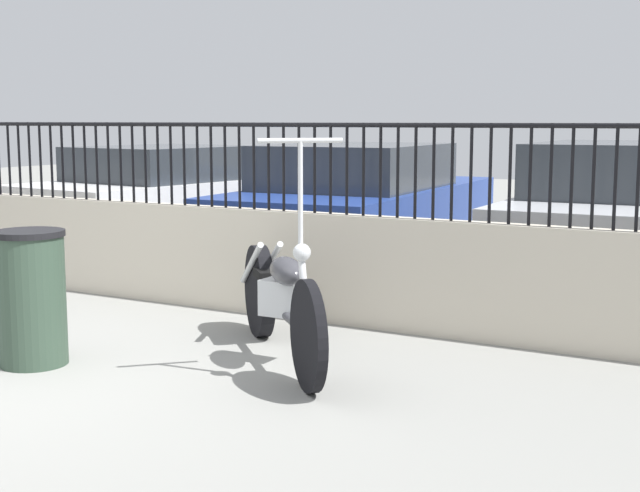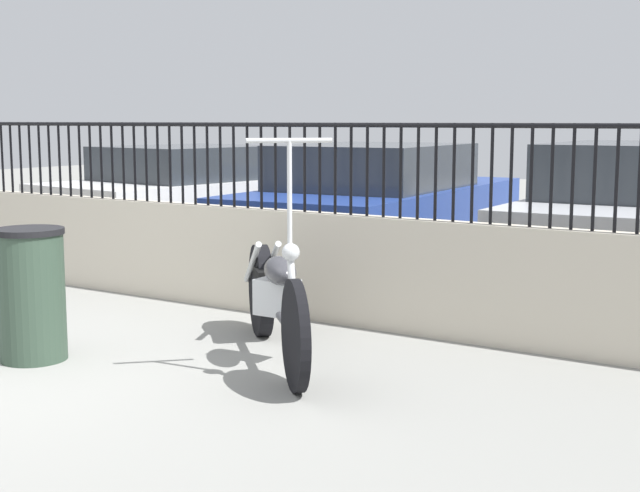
# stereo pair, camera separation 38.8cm
# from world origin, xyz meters

# --- Properties ---
(low_wall) EXTENTS (9.88, 0.18, 0.87)m
(low_wall) POSITION_xyz_m (0.00, 2.43, 0.44)
(low_wall) COLOR beige
(low_wall) RESTS_ON ground_plane
(fence_railing) EXTENTS (9.88, 0.04, 0.72)m
(fence_railing) POSITION_xyz_m (-0.00, 2.43, 1.34)
(fence_railing) COLOR black
(fence_railing) RESTS_ON low_wall
(motorcycle_dark_grey) EXTENTS (1.57, 1.58, 1.51)m
(motorcycle_dark_grey) POSITION_xyz_m (1.30, 1.30, 0.42)
(motorcycle_dark_grey) COLOR black
(motorcycle_dark_grey) RESTS_ON ground_plane
(trash_bin) EXTENTS (0.46, 0.46, 0.90)m
(trash_bin) POSITION_xyz_m (-0.01, 0.34, 0.45)
(trash_bin) COLOR #334738
(trash_bin) RESTS_ON ground_plane
(car_white) EXTENTS (2.36, 4.38, 1.28)m
(car_white) POSITION_xyz_m (-2.96, 5.45, 0.65)
(car_white) COLOR black
(car_white) RESTS_ON ground_plane
(car_blue) EXTENTS (2.11, 4.53, 1.35)m
(car_blue) POSITION_xyz_m (0.00, 5.10, 0.68)
(car_blue) COLOR black
(car_blue) RESTS_ON ground_plane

